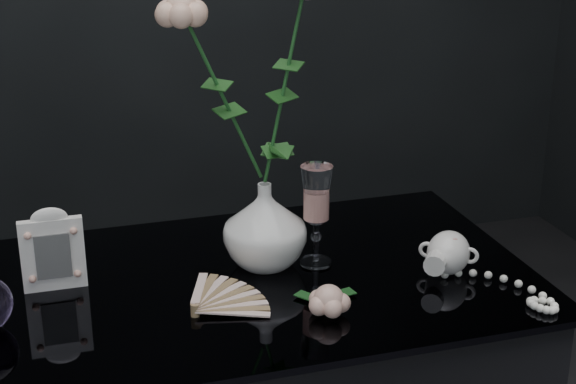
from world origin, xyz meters
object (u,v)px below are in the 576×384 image
object	(u,v)px
loose_rose	(329,300)
pearl_jar	(449,251)
vase	(265,225)
picture_frame	(52,249)
wine_glass	(316,216)

from	to	relation	value
loose_rose	pearl_jar	bearing A→B (deg)	37.86
vase	picture_frame	xyz separation A→B (m)	(-0.35, 0.02, -0.00)
picture_frame	pearl_jar	world-z (taller)	picture_frame
picture_frame	vase	bearing A→B (deg)	-2.37
vase	loose_rose	bearing A→B (deg)	-76.93
wine_glass	loose_rose	bearing A→B (deg)	-102.50
vase	wine_glass	world-z (taller)	wine_glass
vase	wine_glass	xyz separation A→B (m)	(0.09, -0.02, 0.01)
vase	picture_frame	distance (m)	0.35
wine_glass	picture_frame	world-z (taller)	wine_glass
wine_glass	pearl_jar	world-z (taller)	wine_glass
loose_rose	picture_frame	bearing A→B (deg)	170.22
pearl_jar	loose_rose	bearing A→B (deg)	-124.92
vase	pearl_jar	distance (m)	0.32
wine_glass	picture_frame	xyz separation A→B (m)	(-0.44, 0.04, -0.02)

